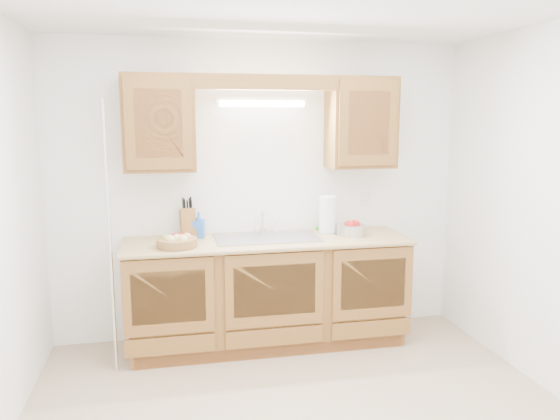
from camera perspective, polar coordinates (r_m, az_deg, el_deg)
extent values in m
plane|color=tan|center=(3.67, 2.38, -20.94)|extent=(3.50, 3.50, 0.00)
plane|color=white|center=(3.23, 2.70, 20.93)|extent=(3.50, 3.50, 0.00)
cube|color=white|center=(4.67, -2.03, 2.01)|extent=(3.50, 0.02, 2.50)
cube|color=white|center=(1.86, 14.26, -10.04)|extent=(3.50, 0.02, 2.50)
cube|color=brown|center=(4.56, -1.32, -8.61)|extent=(2.20, 0.60, 0.86)
cube|color=tan|center=(4.43, -1.31, -3.26)|extent=(2.30, 0.63, 0.04)
cube|color=brown|center=(4.40, -12.54, 8.84)|extent=(0.55, 0.33, 0.75)
cube|color=brown|center=(4.69, 8.45, 8.99)|extent=(0.55, 0.33, 0.75)
cube|color=brown|center=(4.34, -1.39, 13.22)|extent=(2.20, 0.05, 0.12)
cylinder|color=white|center=(4.53, -1.87, 11.03)|extent=(0.70, 0.05, 0.05)
cube|color=white|center=(4.57, -1.94, 11.40)|extent=(0.76, 0.06, 0.05)
cube|color=#9E9EA3|center=(4.45, -1.36, -2.91)|extent=(0.84, 0.46, 0.01)
cube|color=#9E9EA3|center=(4.43, -4.03, -4.07)|extent=(0.39, 0.40, 0.16)
cube|color=#9E9EA3|center=(4.51, 1.28, -3.82)|extent=(0.39, 0.40, 0.16)
cylinder|color=silver|center=(4.64, -1.81, -2.18)|extent=(0.06, 0.06, 0.04)
cylinder|color=silver|center=(4.62, -1.81, -1.21)|extent=(0.02, 0.02, 0.16)
cylinder|color=silver|center=(4.55, -1.71, -0.22)|extent=(0.02, 0.12, 0.02)
cylinder|color=white|center=(4.65, -0.35, -1.64)|extent=(0.03, 0.03, 0.12)
cylinder|color=silver|center=(4.11, -17.34, -3.00)|extent=(0.03, 0.03, 2.00)
cube|color=white|center=(4.93, 8.94, 1.12)|extent=(0.08, 0.01, 0.12)
cylinder|color=#A77543|center=(4.22, -10.71, -3.34)|extent=(0.38, 0.38, 0.06)
sphere|color=#D8C67F|center=(4.18, -11.42, -3.09)|extent=(0.08, 0.08, 0.08)
sphere|color=#D8C67F|center=(4.17, -10.13, -3.07)|extent=(0.08, 0.08, 0.08)
sphere|color=tan|center=(4.25, -9.70, -2.85)|extent=(0.07, 0.07, 0.07)
sphere|color=#B11514|center=(4.26, -10.97, -2.86)|extent=(0.07, 0.07, 0.07)
sphere|color=#72A53F|center=(4.24, -11.89, -2.96)|extent=(0.07, 0.07, 0.07)
sphere|color=#D8C67F|center=(4.20, -10.72, -3.00)|extent=(0.08, 0.08, 0.08)
sphere|color=#B11514|center=(4.29, -10.41, -2.78)|extent=(0.06, 0.06, 0.06)
cube|color=brown|center=(4.53, -9.61, -1.35)|extent=(0.13, 0.20, 0.26)
cylinder|color=black|center=(4.49, -10.05, 0.31)|extent=(0.02, 0.04, 0.10)
cylinder|color=black|center=(4.49, -9.65, 0.38)|extent=(0.02, 0.04, 0.10)
cylinder|color=black|center=(4.49, -9.24, 0.44)|extent=(0.02, 0.04, 0.10)
cylinder|color=black|center=(4.53, -9.94, 0.55)|extent=(0.02, 0.04, 0.10)
cylinder|color=black|center=(4.53, -9.40, 0.62)|extent=(0.02, 0.04, 0.10)
cylinder|color=black|center=(4.56, -10.09, 0.71)|extent=(0.02, 0.04, 0.10)
cylinder|color=black|center=(4.56, -9.29, 0.78)|extent=(0.02, 0.04, 0.10)
cylinder|color=orange|center=(4.53, -9.42, -1.58)|extent=(0.07, 0.07, 0.20)
cylinder|color=white|center=(4.51, -9.45, -0.31)|extent=(0.07, 0.07, 0.01)
imported|color=blue|center=(4.50, -8.47, -1.53)|extent=(0.11, 0.12, 0.21)
cube|color=#CC333F|center=(4.79, 4.49, -2.04)|extent=(0.13, 0.11, 0.01)
cube|color=green|center=(4.79, 4.49, -1.91)|extent=(0.13, 0.11, 0.02)
cylinder|color=silver|center=(4.65, 5.00, -2.36)|extent=(0.18, 0.18, 0.01)
cylinder|color=silver|center=(4.62, 5.04, -0.22)|extent=(0.02, 0.02, 0.36)
cylinder|color=white|center=(4.62, 5.03, -0.43)|extent=(0.18, 0.18, 0.31)
sphere|color=silver|center=(4.59, 5.07, 2.00)|extent=(0.02, 0.02, 0.02)
cylinder|color=silver|center=(4.59, 7.45, -2.05)|extent=(0.28, 0.28, 0.09)
sphere|color=#B11514|center=(4.57, 7.13, -1.49)|extent=(0.07, 0.07, 0.07)
sphere|color=#B11514|center=(4.60, 7.71, -1.42)|extent=(0.07, 0.07, 0.07)
sphere|color=#B11514|center=(4.55, 7.57, -1.54)|extent=(0.07, 0.07, 0.07)
sphere|color=#B11514|center=(4.57, 7.98, -1.50)|extent=(0.07, 0.07, 0.07)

